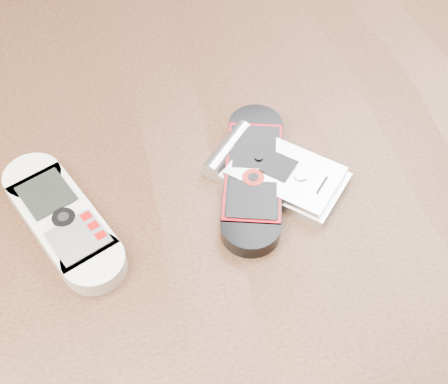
{
  "coord_description": "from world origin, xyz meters",
  "views": [
    {
      "loc": [
        -0.07,
        -0.3,
        1.16
      ],
      "look_at": [
        0.01,
        0.0,
        0.76
      ],
      "focal_mm": 50.0,
      "sensor_mm": 36.0,
      "label": 1
    }
  ],
  "objects_px": {
    "table": "(219,267)",
    "motorola_razr": "(282,173)",
    "nokia_white": "(62,219)",
    "nokia_black_red": "(253,175)"
  },
  "relations": [
    {
      "from": "table",
      "to": "motorola_razr",
      "type": "xyz_separation_m",
      "value": [
        0.06,
        0.01,
        0.11
      ]
    },
    {
      "from": "table",
      "to": "nokia_white",
      "type": "distance_m",
      "value": 0.17
    },
    {
      "from": "nokia_white",
      "to": "nokia_black_red",
      "type": "relative_size",
      "value": 0.95
    },
    {
      "from": "nokia_white",
      "to": "motorola_razr",
      "type": "bearing_deg",
      "value": -22.23
    },
    {
      "from": "nokia_black_red",
      "to": "motorola_razr",
      "type": "distance_m",
      "value": 0.02
    },
    {
      "from": "nokia_white",
      "to": "motorola_razr",
      "type": "height_order",
      "value": "motorola_razr"
    },
    {
      "from": "motorola_razr",
      "to": "table",
      "type": "bearing_deg",
      "value": 142.94
    },
    {
      "from": "nokia_white",
      "to": "motorola_razr",
      "type": "relative_size",
      "value": 1.28
    },
    {
      "from": "nokia_white",
      "to": "nokia_black_red",
      "type": "height_order",
      "value": "nokia_white"
    },
    {
      "from": "motorola_razr",
      "to": "nokia_black_red",
      "type": "bearing_deg",
      "value": 121.39
    }
  ]
}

